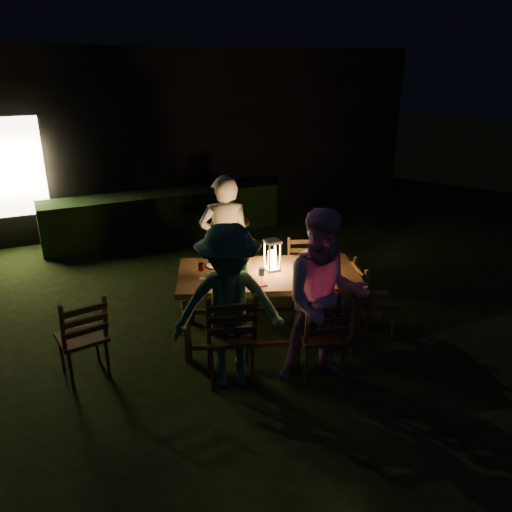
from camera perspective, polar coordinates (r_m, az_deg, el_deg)
name	(u,v)px	position (r m, az deg, el deg)	size (l,w,h in m)	color
garden_envelope	(153,130)	(11.30, -11.68, 13.96)	(40.00, 40.00, 3.20)	black
dining_table	(268,279)	(5.49, 1.38, -2.61)	(2.17, 1.59, 0.81)	#51361B
chair_near_left	(230,351)	(4.98, -2.95, -10.75)	(0.59, 0.62, 1.06)	#51361B
chair_near_right	(321,349)	(5.09, 7.40, -10.50)	(0.54, 0.56, 0.97)	#51361B
chair_far_left	(226,289)	(6.36, -3.43, -3.73)	(0.52, 0.54, 0.89)	#51361B
chair_far_right	(304,286)	(6.45, 5.50, -3.40)	(0.52, 0.54, 0.90)	#51361B
chair_end	(374,311)	(5.94, 13.31, -6.17)	(0.54, 0.52, 0.92)	#51361B
chair_spare	(84,351)	(5.30, -19.04, -10.23)	(0.50, 0.53, 0.97)	#51361B
person_house_side	(225,244)	(6.18, -3.56, 1.43)	(0.63, 0.41, 1.72)	beige
person_opp_right	(324,299)	(4.77, 7.83, -4.88)	(0.85, 0.66, 1.75)	#DB96D2
person_opp_left	(229,308)	(4.69, -3.07, -5.90)	(1.06, 0.61, 1.64)	#356B4D
lantern	(272,257)	(5.45, 1.87, -0.10)	(0.16, 0.16, 0.35)	white
plate_far_left	(218,265)	(5.63, -4.42, -1.06)	(0.25, 0.25, 0.01)	white
plate_near_left	(218,281)	(5.23, -4.37, -2.91)	(0.25, 0.25, 0.01)	white
plate_far_right	(305,263)	(5.72, 5.65, -0.75)	(0.25, 0.25, 0.01)	white
plate_near_right	(312,278)	(5.32, 6.47, -2.54)	(0.25, 0.25, 0.01)	white
wineglass_a	(239,256)	(5.66, -1.92, 0.00)	(0.06, 0.06, 0.18)	#59070F
wineglass_b	(201,271)	(5.29, -6.25, -1.72)	(0.06, 0.06, 0.18)	#59070F
wineglass_c	(300,274)	(5.21, 5.00, -2.06)	(0.06, 0.06, 0.18)	#59070F
wineglass_d	(321,257)	(5.68, 7.43, -0.09)	(0.06, 0.06, 0.18)	#59070F
wineglass_e	(262,276)	(5.14, 0.64, -2.30)	(0.06, 0.06, 0.18)	silver
bottle_table	(245,261)	(5.39, -1.24, -0.56)	(0.07, 0.07, 0.28)	#0F471E
napkin_left	(257,284)	(5.15, 0.10, -3.24)	(0.18, 0.14, 0.01)	red
napkin_right	(323,281)	(5.27, 7.69, -2.86)	(0.18, 0.14, 0.01)	red
phone	(211,285)	(5.16, -5.14, -3.33)	(0.14, 0.07, 0.01)	black
side_table	(230,227)	(7.37, -2.97, 3.35)	(0.58, 0.58, 0.77)	olive
ice_bucket	(230,214)	(7.31, -3.00, 4.85)	(0.30, 0.30, 0.22)	#A5A8AD
bottle_bucket_a	(228,212)	(7.25, -3.26, 5.10)	(0.07, 0.07, 0.32)	#0F471E
bottle_bucket_b	(232,209)	(7.35, -2.77, 5.35)	(0.07, 0.07, 0.32)	#0F471E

